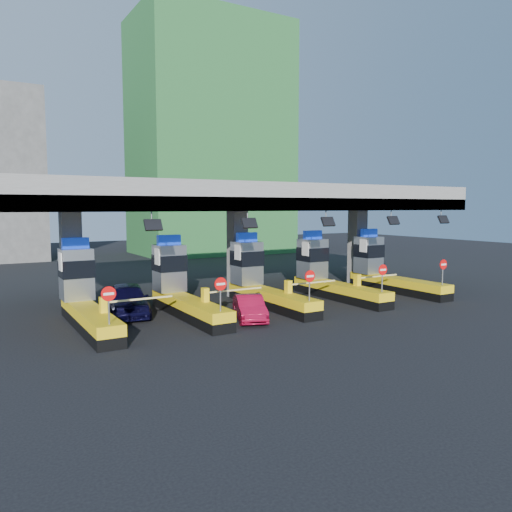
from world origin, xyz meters
TOP-DOWN VIEW (x-y plane):
  - ground at (0.00, 0.00)m, footprint 120.00×120.00m
  - toll_canopy at (0.00, 2.87)m, footprint 28.00×12.09m
  - toll_lane_far_left at (-10.00, 0.28)m, footprint 4.43×8.00m
  - toll_lane_left at (-5.00, 0.28)m, footprint 4.43×8.00m
  - toll_lane_center at (0.00, 0.28)m, footprint 4.43×8.00m
  - toll_lane_right at (5.00, 0.28)m, footprint 4.43×8.00m
  - toll_lane_far_right at (10.00, 0.28)m, footprint 4.43×8.00m
  - bg_building_scaffold at (12.00, 32.00)m, footprint 18.00×12.00m
  - van at (-7.55, 1.19)m, footprint 2.97×5.27m
  - red_car at (-2.59, -3.06)m, footprint 2.60×4.02m

SIDE VIEW (x-z plane):
  - ground at x=0.00m, z-range 0.00..0.00m
  - red_car at x=-2.59m, z-range 0.00..1.25m
  - van at x=-7.55m, z-range 0.00..1.69m
  - toll_lane_far_left at x=-10.00m, z-range -0.68..3.47m
  - toll_lane_left at x=-5.00m, z-range -0.68..3.47m
  - toll_lane_center at x=0.00m, z-range -0.68..3.47m
  - toll_lane_right at x=5.00m, z-range -0.68..3.47m
  - toll_lane_far_right at x=10.00m, z-range -0.68..3.47m
  - toll_canopy at x=0.00m, z-range 2.63..9.63m
  - bg_building_scaffold at x=12.00m, z-range 0.00..28.00m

